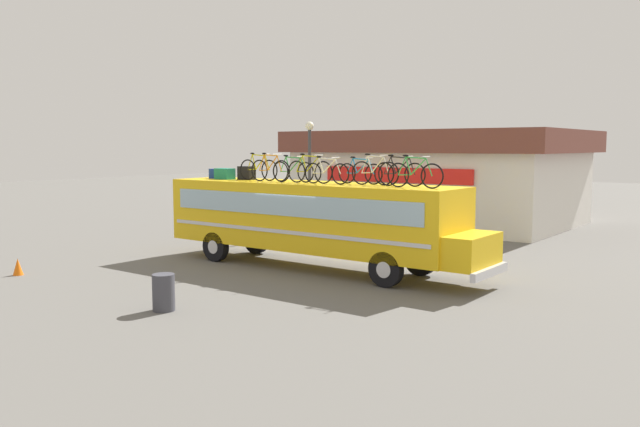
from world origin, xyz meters
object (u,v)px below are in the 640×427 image
rooftop_bicycle_2 (270,170)px  rooftop_bicycle_3 (293,171)px  luggage_bag_2 (225,174)px  street_lamp (310,162)px  rooftop_bicycle_1 (258,169)px  rooftop_bicycle_4 (310,171)px  rooftop_bicycle_6 (360,173)px  traffic_cone (18,267)px  luggage_bag_3 (247,173)px  rooftop_bicycle_9 (415,174)px  bus (313,217)px  rooftop_bicycle_8 (399,173)px  rooftop_bicycle_5 (326,172)px  luggage_bag_1 (219,174)px  rooftop_bicycle_7 (375,172)px  trash_bin (164,292)px

rooftop_bicycle_2 → rooftop_bicycle_3: (0.78, 0.25, -0.03)m
luggage_bag_2 → street_lamp: (-0.95, 6.24, 0.30)m
rooftop_bicycle_1 → rooftop_bicycle_4: bearing=-5.2°
rooftop_bicycle_1 → rooftop_bicycle_2: size_ratio=1.02×
rooftop_bicycle_2 → rooftop_bicycle_4: bearing=3.2°
rooftop_bicycle_6 → traffic_cone: 11.15m
rooftop_bicycle_3 → rooftop_bicycle_6: size_ratio=1.06×
rooftop_bicycle_1 → rooftop_bicycle_3: (1.61, -0.07, -0.02)m
luggage_bag_3 → rooftop_bicycle_9: bearing=-4.1°
rooftop_bicycle_3 → street_lamp: size_ratio=0.34×
luggage_bag_3 → street_lamp: size_ratio=0.11×
traffic_cone → bus: bearing=44.3°
luggage_bag_2 → rooftop_bicycle_1: size_ratio=0.38×
luggage_bag_2 → rooftop_bicycle_2: bearing=-5.0°
rooftop_bicycle_4 → rooftop_bicycle_8: bearing=6.9°
rooftop_bicycle_5 → luggage_bag_1: bearing=174.5°
luggage_bag_1 → rooftop_bicycle_2: rooftop_bicycle_2 is taller
rooftop_bicycle_9 → rooftop_bicycle_3: bearing=176.7°
rooftop_bicycle_7 → rooftop_bicycle_9: (1.59, -0.41, -0.01)m
luggage_bag_1 → rooftop_bicycle_4: bearing=-5.7°
luggage_bag_3 → rooftop_bicycle_2: bearing=-17.3°
trash_bin → street_lamp: size_ratio=0.18×
bus → luggage_bag_1: size_ratio=21.45×
rooftop_bicycle_5 → rooftop_bicycle_2: bearing=-179.2°
rooftop_bicycle_4 → street_lamp: 8.05m
bus → luggage_bag_1: luggage_bag_1 is taller
street_lamp → rooftop_bicycle_7: bearing=-39.9°
bus → rooftop_bicycle_2: (-1.56, -0.34, 1.53)m
luggage_bag_3 → rooftop_bicycle_8: (6.27, -0.01, 0.15)m
luggage_bag_3 → rooftop_bicycle_5: size_ratio=0.33×
bus → rooftop_bicycle_5: size_ratio=6.74×
luggage_bag_2 → rooftop_bicycle_5: size_ratio=0.38×
luggage_bag_2 → rooftop_bicycle_4: 4.00m
rooftop_bicycle_9 → rooftop_bicycle_6: bearing=163.6°
luggage_bag_2 → rooftop_bicycle_6: (5.57, 0.45, 0.17)m
rooftop_bicycle_2 → rooftop_bicycle_5: rooftop_bicycle_2 is taller
rooftop_bicycle_2 → rooftop_bicycle_8: rooftop_bicycle_2 is taller
rooftop_bicycle_4 → rooftop_bicycle_7: 2.32m
luggage_bag_3 → traffic_cone: size_ratio=1.10×
rooftop_bicycle_2 → rooftop_bicycle_4: (1.62, 0.09, -0.00)m
luggage_bag_1 → rooftop_bicycle_7: 6.96m
rooftop_bicycle_1 → rooftop_bicycle_8: (5.54, 0.16, -0.01)m
rooftop_bicycle_4 → rooftop_bicycle_7: (2.30, 0.28, 0.00)m
rooftop_bicycle_4 → street_lamp: bearing=127.9°
rooftop_bicycle_4 → luggage_bag_2: bearing=178.4°
rooftop_bicycle_5 → rooftop_bicycle_6: bearing=35.7°
rooftop_bicycle_2 → rooftop_bicycle_1: bearing=159.2°
rooftop_bicycle_9 → rooftop_bicycle_5: bearing=178.9°
rooftop_bicycle_5 → rooftop_bicycle_6: rooftop_bicycle_5 is taller
rooftop_bicycle_8 → rooftop_bicycle_9: 0.94m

